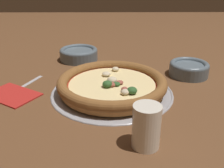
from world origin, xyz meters
name	(u,v)px	position (x,y,z in m)	size (l,w,h in m)	color
ground_plane	(112,93)	(0.00, 0.00, 0.00)	(3.00, 3.00, 0.00)	brown
pizza_tray	(112,92)	(0.00, 0.00, 0.00)	(0.37, 0.37, 0.01)	#9E9EA3
pizza	(112,84)	(0.00, 0.00, 0.03)	(0.33, 0.33, 0.04)	#BC7F42
bowl_near	(189,68)	(0.27, 0.14, 0.03)	(0.14, 0.14, 0.05)	slate
bowl_far	(79,54)	(-0.13, 0.31, 0.03)	(0.15, 0.15, 0.05)	slate
drinking_cup	(146,126)	(0.07, -0.26, 0.05)	(0.06, 0.06, 0.10)	silver
napkin	(12,94)	(-0.30, -0.01, 0.00)	(0.19, 0.17, 0.01)	#B2231E
fork	(23,86)	(-0.28, 0.05, 0.00)	(0.08, 0.16, 0.00)	#B7B7BC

